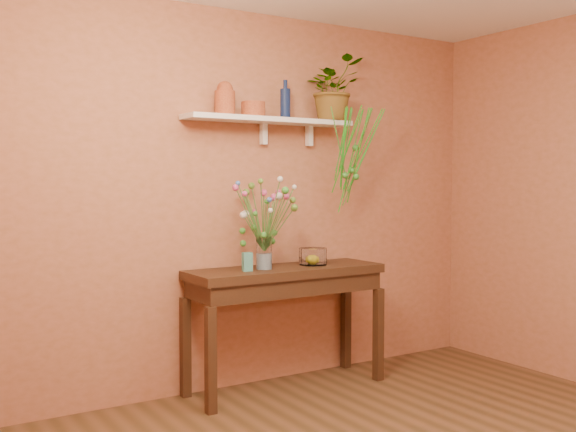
{
  "coord_description": "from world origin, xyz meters",
  "views": [
    {
      "loc": [
        -2.42,
        -2.31,
        1.49
      ],
      "look_at": [
        0.0,
        1.55,
        1.25
      ],
      "focal_mm": 42.11,
      "sensor_mm": 36.0,
      "label": 1
    }
  ],
  "objects_px": {
    "blue_bottle": "(285,103)",
    "glass_vase": "(264,255)",
    "spider_plant": "(333,89)",
    "glass_bowl": "(313,257)",
    "terracotta_jug": "(225,99)",
    "sideboard": "(286,285)",
    "bouquet": "(264,208)"
  },
  "relations": [
    {
      "from": "blue_bottle",
      "to": "glass_bowl",
      "type": "xyz_separation_m",
      "value": [
        0.18,
        -0.09,
        -1.12
      ]
    },
    {
      "from": "spider_plant",
      "to": "glass_bowl",
      "type": "relative_size",
      "value": 2.33
    },
    {
      "from": "spider_plant",
      "to": "glass_vase",
      "type": "bearing_deg",
      "value": -171.09
    },
    {
      "from": "sideboard",
      "to": "spider_plant",
      "type": "bearing_deg",
      "value": 11.46
    },
    {
      "from": "terracotta_jug",
      "to": "spider_plant",
      "type": "height_order",
      "value": "spider_plant"
    },
    {
      "from": "blue_bottle",
      "to": "glass_bowl",
      "type": "height_order",
      "value": "blue_bottle"
    },
    {
      "from": "spider_plant",
      "to": "glass_vase",
      "type": "height_order",
      "value": "spider_plant"
    },
    {
      "from": "blue_bottle",
      "to": "glass_bowl",
      "type": "bearing_deg",
      "value": -26.24
    },
    {
      "from": "sideboard",
      "to": "glass_vase",
      "type": "height_order",
      "value": "glass_vase"
    },
    {
      "from": "glass_bowl",
      "to": "terracotta_jug",
      "type": "bearing_deg",
      "value": 169.33
    },
    {
      "from": "terracotta_jug",
      "to": "bouquet",
      "type": "relative_size",
      "value": 0.44
    },
    {
      "from": "terracotta_jug",
      "to": "glass_vase",
      "type": "distance_m",
      "value": 1.11
    },
    {
      "from": "sideboard",
      "to": "spider_plant",
      "type": "height_order",
      "value": "spider_plant"
    },
    {
      "from": "terracotta_jug",
      "to": "sideboard",
      "type": "bearing_deg",
      "value": -17.89
    },
    {
      "from": "blue_bottle",
      "to": "glass_vase",
      "type": "bearing_deg",
      "value": -156.18
    },
    {
      "from": "terracotta_jug",
      "to": "bouquet",
      "type": "bearing_deg",
      "value": -31.52
    },
    {
      "from": "spider_plant",
      "to": "glass_vase",
      "type": "xyz_separation_m",
      "value": [
        -0.66,
        -0.1,
        -1.2
      ]
    },
    {
      "from": "sideboard",
      "to": "glass_vase",
      "type": "relative_size",
      "value": 6.22
    },
    {
      "from": "terracotta_jug",
      "to": "blue_bottle",
      "type": "distance_m",
      "value": 0.47
    },
    {
      "from": "bouquet",
      "to": "glass_bowl",
      "type": "distance_m",
      "value": 0.56
    },
    {
      "from": "spider_plant",
      "to": "bouquet",
      "type": "distance_m",
      "value": 1.1
    },
    {
      "from": "spider_plant",
      "to": "glass_bowl",
      "type": "distance_m",
      "value": 1.27
    },
    {
      "from": "glass_vase",
      "to": "bouquet",
      "type": "bearing_deg",
      "value": -51.2
    },
    {
      "from": "terracotta_jug",
      "to": "blue_bottle",
      "type": "xyz_separation_m",
      "value": [
        0.47,
        -0.03,
        -0.0
      ]
    },
    {
      "from": "sideboard",
      "to": "bouquet",
      "type": "relative_size",
      "value": 2.71
    },
    {
      "from": "terracotta_jug",
      "to": "spider_plant",
      "type": "xyz_separation_m",
      "value": [
        0.89,
        -0.04,
        0.13
      ]
    },
    {
      "from": "sideboard",
      "to": "terracotta_jug",
      "type": "distance_m",
      "value": 1.37
    },
    {
      "from": "blue_bottle",
      "to": "glass_vase",
      "type": "relative_size",
      "value": 1.19
    },
    {
      "from": "spider_plant",
      "to": "bouquet",
      "type": "height_order",
      "value": "spider_plant"
    },
    {
      "from": "terracotta_jug",
      "to": "bouquet",
      "type": "xyz_separation_m",
      "value": [
        0.23,
        -0.14,
        -0.75
      ]
    },
    {
      "from": "glass_bowl",
      "to": "spider_plant",
      "type": "bearing_deg",
      "value": 20.11
    },
    {
      "from": "spider_plant",
      "to": "terracotta_jug",
      "type": "bearing_deg",
      "value": 177.68
    }
  ]
}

